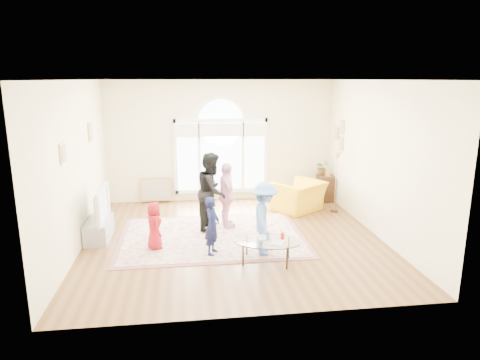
{
  "coord_description": "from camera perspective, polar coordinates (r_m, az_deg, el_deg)",
  "views": [
    {
      "loc": [
        -0.93,
        -8.28,
        3.22
      ],
      "look_at": [
        0.17,
        0.3,
        1.17
      ],
      "focal_mm": 32.0,
      "sensor_mm": 36.0,
      "label": 1
    }
  ],
  "objects": [
    {
      "name": "tv_console",
      "position": [
        9.28,
        -18.29,
        -6.29
      ],
      "size": [
        0.45,
        1.0,
        0.42
      ],
      "primitive_type": "cube",
      "color": "#97999F",
      "rests_on": "ground"
    },
    {
      "name": "coffee_table",
      "position": [
        7.7,
        3.54,
        -8.16
      ],
      "size": [
        1.38,
        1.09,
        0.54
      ],
      "rotation": [
        0.0,
        0.0,
        -0.29
      ],
      "color": "silver",
      "rests_on": "ground"
    },
    {
      "name": "armchair",
      "position": [
        10.75,
        7.84,
        -2.15
      ],
      "size": [
        1.5,
        1.47,
        0.74
      ],
      "primitive_type": "imported",
      "rotation": [
        0.0,
        0.0,
        3.77
      ],
      "color": "yellow",
      "rests_on": "ground"
    },
    {
      "name": "side_cabinet",
      "position": [
        11.76,
        11.35,
        -1.04
      ],
      "size": [
        0.4,
        0.5,
        0.7
      ],
      "primitive_type": "cube",
      "color": "black",
      "rests_on": "ground"
    },
    {
      "name": "plant_pedestal",
      "position": [
        11.88,
        10.73,
        -0.86
      ],
      "size": [
        0.2,
        0.2,
        0.7
      ],
      "primitive_type": "cylinder",
      "color": "white",
      "rests_on": "ground"
    },
    {
      "name": "child_pink",
      "position": [
        9.35,
        -1.78,
        -2.05
      ],
      "size": [
        0.49,
        0.89,
        1.44
      ],
      "primitive_type": "imported",
      "rotation": [
        0.0,
        0.0,
        1.74
      ],
      "color": "#F9AFCC",
      "rests_on": "area_rug"
    },
    {
      "name": "room_shell",
      "position": [
        11.28,
        -2.44,
        4.92
      ],
      "size": [
        6.0,
        6.0,
        6.0
      ],
      "color": "beige",
      "rests_on": "ground"
    },
    {
      "name": "potted_plant",
      "position": [
        11.76,
        10.85,
        1.69
      ],
      "size": [
        0.43,
        0.41,
        0.38
      ],
      "primitive_type": "imported",
      "rotation": [
        0.0,
        0.0,
        0.43
      ],
      "color": "#33722D",
      "rests_on": "plant_pedestal"
    },
    {
      "name": "child_blue",
      "position": [
        7.94,
        3.3,
        -5.12
      ],
      "size": [
        0.6,
        0.94,
        1.38
      ],
      "primitive_type": "imported",
      "rotation": [
        0.0,
        0.0,
        1.47
      ],
      "color": "#5E8FD7",
      "rests_on": "area_rug"
    },
    {
      "name": "rug_border",
      "position": [
        9.03,
        -3.73,
        -7.53
      ],
      "size": [
        3.8,
        2.8,
        0.01
      ],
      "primitive_type": "cube",
      "color": "#8C5151",
      "rests_on": "ground"
    },
    {
      "name": "leaning_picture",
      "position": [
        11.67,
        -11.08,
        -2.92
      ],
      "size": [
        0.8,
        0.14,
        0.62
      ],
      "primitive_type": "cube",
      "rotation": [
        -0.14,
        0.0,
        0.0
      ],
      "color": "tan",
      "rests_on": "ground"
    },
    {
      "name": "child_navy",
      "position": [
        7.97,
        -3.72,
        -6.11
      ],
      "size": [
        0.39,
        0.47,
        1.1
      ],
      "primitive_type": "imported",
      "rotation": [
        0.0,
        0.0,
        1.2
      ],
      "color": "#13183D",
      "rests_on": "area_rug"
    },
    {
      "name": "television",
      "position": [
        9.11,
        -18.49,
        -3.04
      ],
      "size": [
        0.18,
        1.17,
        0.67
      ],
      "color": "black",
      "rests_on": "tv_console"
    },
    {
      "name": "area_rug",
      "position": [
        9.03,
        -3.73,
        -7.51
      ],
      "size": [
        3.6,
        2.6,
        0.02
      ],
      "primitive_type": "cube",
      "color": "beige",
      "rests_on": "ground"
    },
    {
      "name": "child_black",
      "position": [
        9.25,
        -3.75,
        -1.48
      ],
      "size": [
        0.83,
        0.96,
        1.68
      ],
      "primitive_type": "imported",
      "rotation": [
        0.0,
        0.0,
        1.3
      ],
      "color": "black",
      "rests_on": "area_rug"
    },
    {
      "name": "child_red",
      "position": [
        8.4,
        -11.37,
        -5.96
      ],
      "size": [
        0.43,
        0.52,
        0.93
      ],
      "primitive_type": "imported",
      "rotation": [
        0.0,
        0.0,
        1.92
      ],
      "color": "maroon",
      "rests_on": "area_rug"
    },
    {
      "name": "floor_lamp",
      "position": [
        10.61,
        12.78,
        2.49
      ],
      "size": [
        0.25,
        0.25,
        1.51
      ],
      "color": "black",
      "rests_on": "ground"
    },
    {
      "name": "ground",
      "position": [
        8.94,
        -0.83,
        -7.77
      ],
      "size": [
        6.0,
        6.0,
        0.0
      ],
      "primitive_type": "plane",
      "color": "brown",
      "rests_on": "ground"
    }
  ]
}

